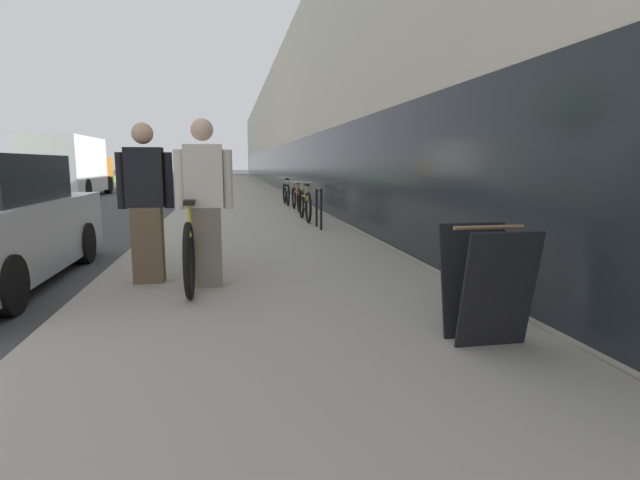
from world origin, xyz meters
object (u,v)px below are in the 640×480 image
cruiser_bike_middle (296,198)px  moving_truck (69,167)px  person_bystander (146,204)px  sandwich_board_sign (486,284)px  cruiser_bike_nearest (305,204)px  person_rider (204,204)px  tandem_bicycle (194,245)px  cruiser_bike_farthest (286,193)px  bike_rack_hoop (319,204)px

cruiser_bike_middle → moving_truck: size_ratio=0.27×
person_bystander → cruiser_bike_middle: person_bystander is taller
sandwich_board_sign → cruiser_bike_nearest: bearing=90.9°
cruiser_bike_nearest → moving_truck: (-8.66, 11.90, 0.82)m
person_rider → person_bystander: bearing=155.2°
person_bystander → person_rider: bearing=-24.8°
tandem_bicycle → sandwich_board_sign: (2.32, -2.47, 0.04)m
cruiser_bike_farthest → sandwich_board_sign: (0.06, -12.99, 0.08)m
bike_rack_hoop → moving_truck: 16.02m
cruiser_bike_nearest → moving_truck: size_ratio=0.27×
sandwich_board_sign → moving_truck: moving_truck is taller
person_bystander → bike_rack_hoop: person_bystander is taller
bike_rack_hoop → cruiser_bike_middle: size_ratio=0.47×
cruiser_bike_nearest → person_bystander: bearing=-114.6°
person_rider → cruiser_bike_nearest: (2.04, 6.21, -0.54)m
person_rider → cruiser_bike_nearest: size_ratio=1.03×
tandem_bicycle → cruiser_bike_farthest: size_ratio=1.44×
cruiser_bike_nearest → bike_rack_hoop: bearing=-87.4°
sandwich_board_sign → person_bystander: bearing=138.7°
tandem_bicycle → bike_rack_hoop: 4.95m
cruiser_bike_nearest → moving_truck: moving_truck is taller
tandem_bicycle → cruiser_bike_nearest: tandem_bicycle is taller
bike_rack_hoop → cruiser_bike_middle: (0.06, 4.00, -0.16)m
bike_rack_hoop → cruiser_bike_farthest: (0.00, 6.12, -0.14)m
bike_rack_hoop → sandwich_board_sign: (0.06, -6.87, -0.06)m
tandem_bicycle → moving_truck: 18.98m
person_rider → tandem_bicycle: bearing=116.9°
moving_truck → sandwich_board_sign: bearing=-66.6°
bike_rack_hoop → cruiser_bike_middle: bearing=89.2°
cruiser_bike_nearest → moving_truck: bearing=126.0°
person_bystander → cruiser_bike_farthest: size_ratio=1.08×
tandem_bicycle → cruiser_bike_farthest: (2.25, 10.52, -0.04)m
cruiser_bike_middle → moving_truck: 12.91m
bike_rack_hoop → moving_truck: moving_truck is taller
person_rider → cruiser_bike_middle: person_rider is taller
tandem_bicycle → cruiser_bike_nearest: (2.18, 5.92, -0.03)m
cruiser_bike_farthest → sandwich_board_sign: size_ratio=1.85×
cruiser_bike_farthest → sandwich_board_sign: 12.99m
person_bystander → sandwich_board_sign: size_ratio=2.00×
person_bystander → moving_truck: (-5.96, 17.81, 0.30)m
bike_rack_hoop → cruiser_bike_middle: 4.01m
person_rider → bike_rack_hoop: person_rider is taller
cruiser_bike_middle → cruiser_bike_nearest: bearing=-92.9°
tandem_bicycle → person_rider: 0.60m
person_rider → cruiser_bike_farthest: size_ratio=1.10×
person_rider → bike_rack_hoop: 5.16m
cruiser_bike_middle → cruiser_bike_farthest: (-0.06, 2.11, 0.02)m
cruiser_bike_middle → tandem_bicycle: bearing=-105.4°
tandem_bicycle → cruiser_bike_farthest: bearing=77.9°
cruiser_bike_nearest → cruiser_bike_middle: (0.13, 2.49, -0.02)m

